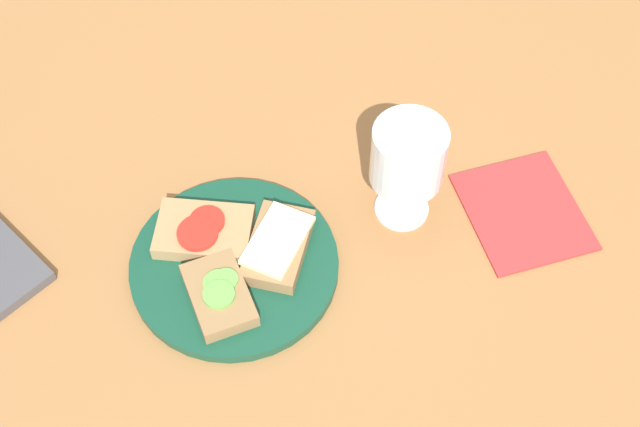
% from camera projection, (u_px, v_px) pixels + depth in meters
% --- Properties ---
extents(wooden_table, '(1.40, 1.40, 0.03)m').
position_uv_depth(wooden_table, '(255.00, 244.00, 1.04)').
color(wooden_table, '#9E6B3D').
rests_on(wooden_table, ground).
extents(plate, '(0.23, 0.23, 0.01)m').
position_uv_depth(plate, '(234.00, 265.00, 1.00)').
color(plate, '#144733').
rests_on(plate, wooden_table).
extents(sandwich_with_cheese, '(0.12, 0.11, 0.03)m').
position_uv_depth(sandwich_with_cheese, '(276.00, 246.00, 0.99)').
color(sandwich_with_cheese, '#937047').
rests_on(sandwich_with_cheese, plate).
extents(sandwich_with_tomato, '(0.12, 0.13, 0.02)m').
position_uv_depth(sandwich_with_tomato, '(204.00, 231.00, 1.00)').
color(sandwich_with_tomato, '#A88456').
rests_on(sandwich_with_tomato, plate).
extents(sandwich_with_cucumber, '(0.09, 0.11, 0.02)m').
position_uv_depth(sandwich_with_cucumber, '(219.00, 294.00, 0.96)').
color(sandwich_with_cucumber, '#937047').
rests_on(sandwich_with_cucumber, plate).
extents(wine_glass, '(0.08, 0.08, 0.14)m').
position_uv_depth(wine_glass, '(408.00, 159.00, 0.97)').
color(wine_glass, white).
rests_on(wine_glass, wooden_table).
extents(napkin, '(0.18, 0.19, 0.00)m').
position_uv_depth(napkin, '(523.00, 212.00, 1.05)').
color(napkin, '#B23333').
rests_on(napkin, wooden_table).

